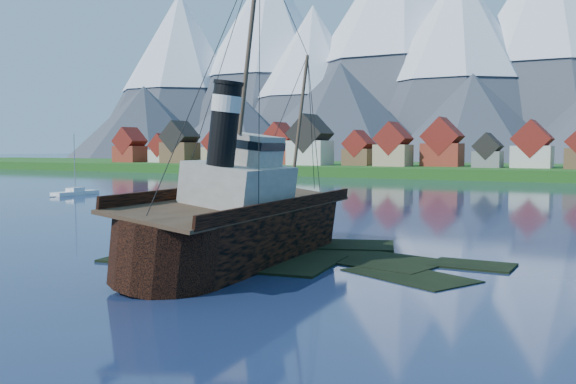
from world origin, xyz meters
The scene contains 9 objects.
ground centered at (0.00, 0.00, 0.00)m, with size 1400.00×1400.00×0.00m, color #1B284B.
shoal centered at (1.78, 2.15, -0.35)m, with size 31.71×21.24×1.14m.
shore_bank centered at (0.00, 170.00, 0.00)m, with size 600.00×80.00×3.20m, color #164213.
seawall centered at (0.00, 132.00, 0.00)m, with size 600.00×2.50×2.00m, color #3F3D38.
town centered at (-33.12, 152.18, 8.99)m, with size 250.96×16.69×17.30m.
tugboat_wreck centered at (-1.56, 0.01, 3.12)m, with size 7.28×31.37×24.86m.
sailboat_a centered at (-67.18, 42.04, 0.27)m, with size 2.62×9.87×12.01m.
sailboat_b centered at (-54.96, 79.42, 0.27)m, with size 5.73×7.91×11.58m.
sailboat_c centered at (-52.17, 87.34, 0.26)m, with size 8.62×7.32×11.73m.
Camera 1 is at (25.94, -43.81, 8.98)m, focal length 40.00 mm.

